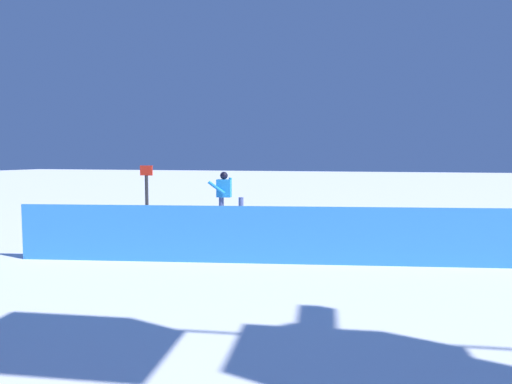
{
  "coord_description": "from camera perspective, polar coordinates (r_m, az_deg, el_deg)",
  "views": [
    {
      "loc": [
        -2.22,
        12.73,
        2.22
      ],
      "look_at": [
        0.96,
        1.18,
        1.32
      ],
      "focal_mm": 32.37,
      "sensor_mm": 36.0,
      "label": 1
    }
  ],
  "objects": [
    {
      "name": "ground_plane",
      "position": [
        13.12,
        5.44,
        -5.46
      ],
      "size": [
        120.0,
        120.0,
        0.0
      ],
      "primitive_type": "plane",
      "color": "white"
    },
    {
      "name": "grind_box",
      "position": [
        13.08,
        5.44,
        -4.48
      ],
      "size": [
        6.58,
        1.72,
        0.5
      ],
      "color": "black",
      "rests_on": "ground_plane"
    },
    {
      "name": "snowboarder",
      "position": [
        13.12,
        -3.73,
        -0.14
      ],
      "size": [
        1.44,
        0.51,
        1.32
      ],
      "color": "#368F57",
      "rests_on": "grind_box"
    },
    {
      "name": "safety_fence",
      "position": [
        9.64,
        1.86,
        -5.35
      ],
      "size": [
        10.66,
        2.06,
        1.21
      ],
      "primitive_type": "cube",
      "rotation": [
        0.0,
        0.0,
        0.19
      ],
      "color": "#3285DF",
      "rests_on": "ground_plane"
    },
    {
      "name": "trail_marker",
      "position": [
        14.27,
        -13.35,
        -0.48
      ],
      "size": [
        0.4,
        0.1,
        1.98
      ],
      "color": "#262628",
      "rests_on": "ground_plane"
    }
  ]
}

